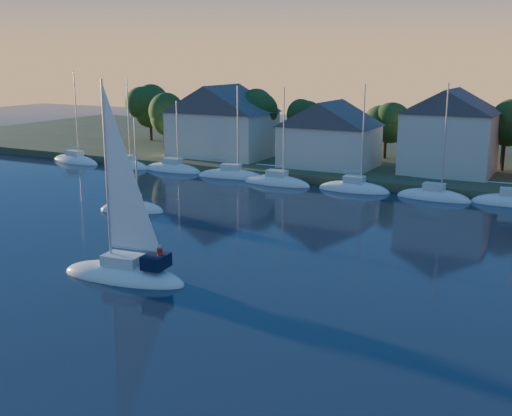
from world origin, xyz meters
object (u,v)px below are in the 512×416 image
Objects in this scene: clubhouse_centre at (330,133)px; hero_sailboat at (125,270)px; clubhouse_west at (222,120)px; drifting_sailboat_left at (132,211)px; clubhouse_east at (450,131)px.

clubhouse_centre is 0.82× the size of hero_sailboat.
clubhouse_west reaches higher than drifting_sailboat_left.
clubhouse_west is 0.97× the size of hero_sailboat.
clubhouse_east is 1.05× the size of drifting_sailboat_left.
clubhouse_east is (30.00, 1.00, 0.07)m from clubhouse_west.
clubhouse_west is 1.30× the size of clubhouse_east.
clubhouse_centre is 14.17m from clubhouse_east.
clubhouse_west is at bearing -178.09° from clubhouse_east.
clubhouse_west is 1.18× the size of clubhouse_centre.
clubhouse_centre is 1.16× the size of drifting_sailboat_left.
clubhouse_east is at bearing 30.74° from drifting_sailboat_left.
clubhouse_centre is 1.10× the size of clubhouse_east.
clubhouse_centre is at bearing -3.58° from clubhouse_west.
clubhouse_centre is at bearing -171.87° from clubhouse_east.
clubhouse_west is 16.05m from clubhouse_centre.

